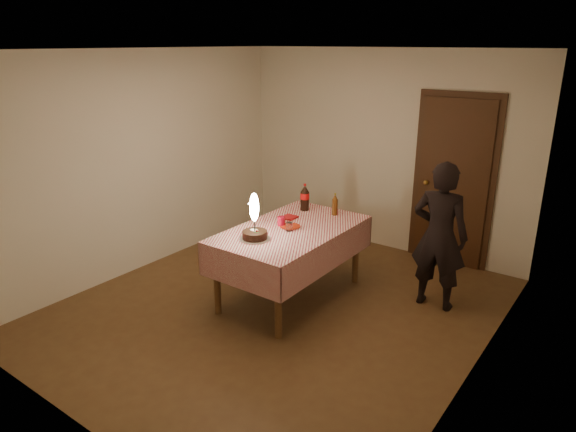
% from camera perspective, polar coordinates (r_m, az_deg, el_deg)
% --- Properties ---
extents(ground, '(4.00, 4.50, 0.01)m').
position_cam_1_polar(ground, '(5.51, -1.13, -10.11)').
color(ground, brown).
rests_on(ground, ground).
extents(room_shell, '(4.04, 4.54, 2.62)m').
position_cam_1_polar(room_shell, '(4.97, -0.41, 7.06)').
color(room_shell, silver).
rests_on(room_shell, ground).
extents(dining_table, '(1.02, 1.72, 0.80)m').
position_cam_1_polar(dining_table, '(5.45, 0.31, -2.41)').
color(dining_table, brown).
rests_on(dining_table, ground).
extents(birthday_cake, '(0.31, 0.31, 0.48)m').
position_cam_1_polar(birthday_cake, '(5.09, -3.72, -1.16)').
color(birthday_cake, white).
rests_on(birthday_cake, dining_table).
extents(red_plate, '(0.22, 0.22, 0.01)m').
position_cam_1_polar(red_plate, '(5.45, 0.24, -1.15)').
color(red_plate, '#B3240C').
rests_on(red_plate, dining_table).
extents(red_cup, '(0.08, 0.08, 0.10)m').
position_cam_1_polar(red_cup, '(5.47, -0.77, -0.56)').
color(red_cup, '#B00C26').
rests_on(red_cup, dining_table).
extents(clear_cup, '(0.07, 0.07, 0.09)m').
position_cam_1_polar(clear_cup, '(5.32, 0.14, -1.20)').
color(clear_cup, silver).
rests_on(clear_cup, dining_table).
extents(napkin_stack, '(0.15, 0.15, 0.02)m').
position_cam_1_polar(napkin_stack, '(5.71, 0.14, -0.13)').
color(napkin_stack, '#A71316').
rests_on(napkin_stack, dining_table).
extents(cola_bottle, '(0.10, 0.10, 0.32)m').
position_cam_1_polar(cola_bottle, '(5.95, 1.88, 2.07)').
color(cola_bottle, black).
rests_on(cola_bottle, dining_table).
extents(amber_bottle_right, '(0.06, 0.06, 0.25)m').
position_cam_1_polar(amber_bottle_right, '(5.81, 5.23, 1.25)').
color(amber_bottle_right, '#613410').
rests_on(amber_bottle_right, dining_table).
extents(photographer, '(0.60, 0.46, 1.56)m').
position_cam_1_polar(photographer, '(5.47, 16.48, -2.12)').
color(photographer, black).
rests_on(photographer, ground).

